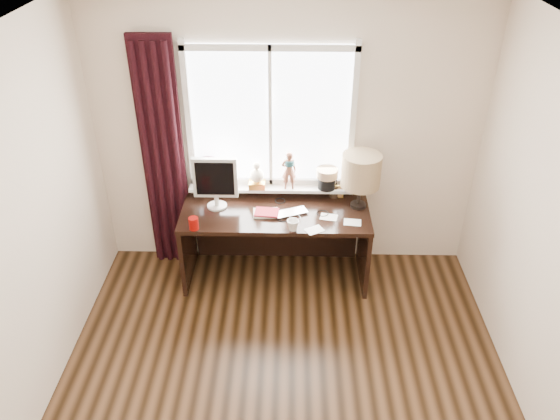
{
  "coord_description": "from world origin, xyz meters",
  "views": [
    {
      "loc": [
        0.03,
        -2.52,
        3.38
      ],
      "look_at": [
        -0.05,
        1.25,
        1.0
      ],
      "focal_mm": 35.0,
      "sensor_mm": 36.0,
      "label": 1
    }
  ],
  "objects_px": {
    "monitor": "(215,180)",
    "table_lamp": "(361,171)",
    "desk": "(276,227)",
    "red_cup": "(194,223)",
    "mug": "(293,225)",
    "laptop": "(291,213)"
  },
  "relations": [
    {
      "from": "laptop",
      "to": "table_lamp",
      "type": "height_order",
      "value": "table_lamp"
    },
    {
      "from": "monitor",
      "to": "table_lamp",
      "type": "relative_size",
      "value": 0.94
    },
    {
      "from": "monitor",
      "to": "table_lamp",
      "type": "xyz_separation_m",
      "value": [
        1.29,
        0.03,
        0.09
      ]
    },
    {
      "from": "mug",
      "to": "desk",
      "type": "distance_m",
      "value": 0.52
    },
    {
      "from": "mug",
      "to": "desk",
      "type": "height_order",
      "value": "mug"
    },
    {
      "from": "mug",
      "to": "monitor",
      "type": "height_order",
      "value": "monitor"
    },
    {
      "from": "monitor",
      "to": "table_lamp",
      "type": "bearing_deg",
      "value": 1.42
    },
    {
      "from": "desk",
      "to": "monitor",
      "type": "height_order",
      "value": "monitor"
    },
    {
      "from": "desk",
      "to": "monitor",
      "type": "relative_size",
      "value": 3.47
    },
    {
      "from": "red_cup",
      "to": "desk",
      "type": "xyz_separation_m",
      "value": [
        0.69,
        0.4,
        -0.3
      ]
    },
    {
      "from": "red_cup",
      "to": "desk",
      "type": "bearing_deg",
      "value": 29.94
    },
    {
      "from": "mug",
      "to": "red_cup",
      "type": "relative_size",
      "value": 0.95
    },
    {
      "from": "red_cup",
      "to": "table_lamp",
      "type": "distance_m",
      "value": 1.53
    },
    {
      "from": "desk",
      "to": "monitor",
      "type": "bearing_deg",
      "value": -176.39
    },
    {
      "from": "laptop",
      "to": "red_cup",
      "type": "distance_m",
      "value": 0.87
    },
    {
      "from": "laptop",
      "to": "mug",
      "type": "xyz_separation_m",
      "value": [
        0.01,
        -0.26,
        0.04
      ]
    },
    {
      "from": "mug",
      "to": "monitor",
      "type": "bearing_deg",
      "value": 152.36
    },
    {
      "from": "monitor",
      "to": "table_lamp",
      "type": "height_order",
      "value": "table_lamp"
    },
    {
      "from": "red_cup",
      "to": "table_lamp",
      "type": "xyz_separation_m",
      "value": [
        1.44,
        0.39,
        0.31
      ]
    },
    {
      "from": "mug",
      "to": "monitor",
      "type": "distance_m",
      "value": 0.81
    },
    {
      "from": "desk",
      "to": "table_lamp",
      "type": "xyz_separation_m",
      "value": [
        0.75,
        -0.0,
        0.61
      ]
    },
    {
      "from": "monitor",
      "to": "laptop",
      "type": "bearing_deg",
      "value": -8.9
    }
  ]
}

